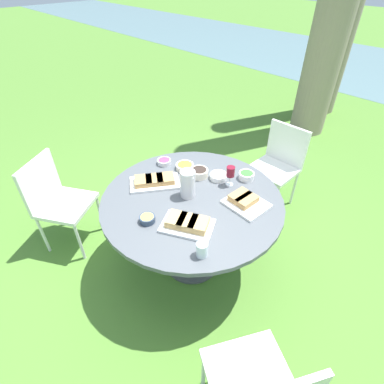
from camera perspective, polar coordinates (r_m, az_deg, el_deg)
ground_plane at (r=2.84m, az=0.00°, el=-13.10°), size 40.00×40.00×0.00m
dining_table at (r=2.36m, az=0.00°, el=-2.98°), size 1.40×1.40×0.76m
chair_near_left at (r=3.29m, az=16.17°, el=5.73°), size 0.45×0.43×0.89m
chair_near_right at (r=2.93m, az=-24.44°, el=-0.93°), size 0.59×0.60×0.89m
water_pitcher at (r=2.25m, az=-0.83°, el=1.57°), size 0.12×0.11×0.22m
wine_glass at (r=2.38m, az=7.34°, el=3.73°), size 0.07×0.07×0.17m
platter_bread_main at (r=2.04m, az=-0.89°, el=-6.01°), size 0.42×0.37×0.07m
platter_charcuterie at (r=2.44m, az=-7.15°, el=2.08°), size 0.40×0.45×0.06m
platter_sandwich_side at (r=2.26m, az=10.01°, el=-1.71°), size 0.30×0.26×0.07m
bowl_fries at (r=2.11m, az=-8.52°, el=-5.05°), size 0.11×0.11×0.05m
bowl_salad at (r=2.52m, az=10.34°, el=3.13°), size 0.13×0.13×0.06m
bowl_olives at (r=2.51m, az=1.40°, el=3.76°), size 0.15×0.15×0.07m
bowl_dip_red at (r=2.69m, az=-5.33°, el=5.80°), size 0.12×0.12×0.04m
bowl_dip_cream at (r=2.49m, az=5.07°, el=3.04°), size 0.14×0.14×0.05m
bowl_roasted_veg at (r=2.60m, az=-1.38°, el=4.91°), size 0.16×0.16×0.05m
cup_water_near at (r=1.86m, az=1.90°, el=-10.90°), size 0.07×0.07×0.10m
handbag at (r=3.70m, az=0.31°, el=3.87°), size 0.30×0.14×0.37m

